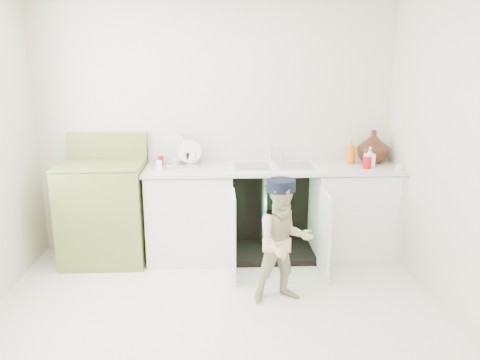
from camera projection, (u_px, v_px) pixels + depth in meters
name	position (u px, v px, depth m)	size (l,w,h in m)	color
ground	(217.00, 320.00, 3.50)	(3.50, 3.50, 0.00)	silver
room_shell	(215.00, 156.00, 3.19)	(6.00, 5.50, 1.26)	beige
counter_run	(275.00, 209.00, 4.58)	(2.44, 1.02, 1.22)	white
avocado_stove	(105.00, 210.00, 4.47)	(0.77, 0.65, 1.20)	olive
repair_worker	(284.00, 241.00, 3.68)	(0.54, 0.80, 1.00)	beige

